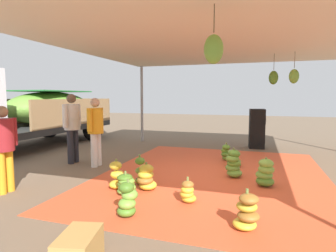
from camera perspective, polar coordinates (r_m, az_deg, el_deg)
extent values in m
plane|color=brown|center=(7.24, -15.17, -7.62)|extent=(40.00, 40.00, 0.00)
cube|color=#D1512D|center=(6.17, 9.21, -9.83)|extent=(5.86, 4.63, 0.01)
cylinder|color=#9EA0A5|center=(10.54, -5.36, 4.48)|extent=(0.10, 0.10, 2.81)
cube|color=beige|center=(6.05, 9.68, 16.94)|extent=(8.00, 7.00, 0.06)
cylinder|color=#4C422D|center=(8.02, 20.84, 12.16)|extent=(0.01, 0.01, 0.43)
ellipsoid|color=#477523|center=(7.98, 20.73, 9.21)|extent=(0.24, 0.24, 0.36)
cylinder|color=#4C422D|center=(3.70, 9.40, 20.89)|extent=(0.01, 0.01, 0.34)
ellipsoid|color=#6B9E38|center=(3.62, 9.30, 15.21)|extent=(0.24, 0.24, 0.36)
cylinder|color=#4C422D|center=(7.84, 24.46, 12.20)|extent=(0.01, 0.01, 0.42)
ellipsoid|color=#6B9E38|center=(7.80, 24.33, 9.23)|extent=(0.24, 0.24, 0.36)
ellipsoid|color=#518428|center=(4.13, -8.46, -16.73)|extent=(0.27, 0.27, 0.16)
ellipsoid|color=#75A83D|center=(4.07, -8.35, -15.39)|extent=(0.28, 0.28, 0.16)
ellipsoid|color=#75A83D|center=(4.07, -7.82, -13.75)|extent=(0.33, 0.33, 0.16)
ellipsoid|color=#477523|center=(4.02, -8.50, -12.33)|extent=(0.29, 0.29, 0.16)
cylinder|color=olive|center=(4.00, -8.15, -11.52)|extent=(0.04, 0.04, 0.12)
ellipsoid|color=#518428|center=(5.48, -5.48, -11.01)|extent=(0.33, 0.33, 0.14)
ellipsoid|color=#75A83D|center=(5.42, -5.59, -9.07)|extent=(0.22, 0.22, 0.14)
ellipsoid|color=#518428|center=(5.36, -5.75, -7.12)|extent=(0.24, 0.24, 0.14)
cylinder|color=olive|center=(5.38, -5.82, -6.43)|extent=(0.04, 0.04, 0.12)
ellipsoid|color=gold|center=(3.87, 15.36, -18.72)|extent=(0.30, 0.30, 0.13)
ellipsoid|color=#996628|center=(3.82, 16.09, -17.23)|extent=(0.39, 0.39, 0.13)
ellipsoid|color=gold|center=(3.79, 15.79, -15.50)|extent=(0.32, 0.32, 0.13)
ellipsoid|color=#996628|center=(3.70, 16.17, -14.13)|extent=(0.27, 0.27, 0.13)
cylinder|color=olive|center=(3.70, 15.84, -13.11)|extent=(0.04, 0.04, 0.12)
ellipsoid|color=#6B9E38|center=(6.06, 13.42, -9.31)|extent=(0.33, 0.33, 0.17)
ellipsoid|color=#6B9E38|center=(6.06, 13.05, -8.33)|extent=(0.41, 0.41, 0.17)
ellipsoid|color=#60932D|center=(6.05, 13.29, -7.39)|extent=(0.38, 0.38, 0.17)
ellipsoid|color=#6B9E38|center=(6.00, 13.04, -6.52)|extent=(0.37, 0.37, 0.17)
ellipsoid|color=#518428|center=(6.00, 13.34, -5.55)|extent=(0.26, 0.26, 0.17)
cylinder|color=olive|center=(5.98, 13.29, -5.01)|extent=(0.04, 0.04, 0.12)
ellipsoid|color=#60932D|center=(7.53, 11.95, -6.36)|extent=(0.30, 0.30, 0.15)
ellipsoid|color=#477523|center=(7.49, 11.68, -5.69)|extent=(0.33, 0.33, 0.15)
ellipsoid|color=#60932D|center=(7.51, 11.61, -4.91)|extent=(0.22, 0.22, 0.15)
ellipsoid|color=#518428|center=(7.45, 11.79, -4.27)|extent=(0.28, 0.28, 0.15)
cylinder|color=olive|center=(7.46, 11.81, -3.79)|extent=(0.04, 0.04, 0.12)
ellipsoid|color=#60932D|center=(6.89, 13.35, -7.62)|extent=(0.43, 0.43, 0.13)
ellipsoid|color=#6B9E38|center=(6.90, 13.36, -7.00)|extent=(0.35, 0.35, 0.13)
ellipsoid|color=#75A83D|center=(6.86, 12.97, -6.47)|extent=(0.38, 0.38, 0.13)
ellipsoid|color=#477523|center=(6.87, 13.04, -5.85)|extent=(0.39, 0.39, 0.13)
ellipsoid|color=#75A83D|center=(6.86, 13.26, -5.28)|extent=(0.37, 0.37, 0.13)
cylinder|color=olive|center=(6.82, 13.24, -4.82)|extent=(0.04, 0.04, 0.12)
ellipsoid|color=gold|center=(4.59, 4.30, -14.50)|extent=(0.31, 0.31, 0.13)
ellipsoid|color=gold|center=(4.55, 3.85, -13.66)|extent=(0.30, 0.30, 0.13)
ellipsoid|color=gold|center=(4.51, 3.98, -12.82)|extent=(0.24, 0.24, 0.13)
ellipsoid|color=#996628|center=(4.50, 4.04, -11.86)|extent=(0.27, 0.27, 0.13)
cylinder|color=olive|center=(4.50, 4.03, -11.06)|extent=(0.04, 0.04, 0.12)
ellipsoid|color=gold|center=(5.16, -4.12, -11.93)|extent=(0.43, 0.43, 0.17)
ellipsoid|color=#996628|center=(5.10, -4.71, -10.94)|extent=(0.34, 0.34, 0.17)
ellipsoid|color=gold|center=(5.07, -4.59, -9.86)|extent=(0.30, 0.30, 0.17)
ellipsoid|color=gold|center=(5.05, -4.48, -8.72)|extent=(0.36, 0.36, 0.17)
cylinder|color=olive|center=(5.04, -4.45, -8.04)|extent=(0.04, 0.04, 0.12)
ellipsoid|color=gold|center=(5.29, -10.45, -11.64)|extent=(0.37, 0.37, 0.15)
ellipsoid|color=gold|center=(5.28, -10.33, -9.68)|extent=(0.35, 0.35, 0.15)
ellipsoid|color=gold|center=(5.21, -10.64, -7.94)|extent=(0.32, 0.32, 0.15)
cylinder|color=olive|center=(5.20, -10.52, -7.27)|extent=(0.04, 0.04, 0.12)
ellipsoid|color=#518428|center=(5.64, 19.19, -10.61)|extent=(0.46, 0.46, 0.18)
ellipsoid|color=#6B9E38|center=(5.64, 19.04, -9.42)|extent=(0.33, 0.33, 0.18)
ellipsoid|color=#75A83D|center=(5.60, 19.42, -8.37)|extent=(0.30, 0.30, 0.18)
ellipsoid|color=#75A83D|center=(5.59, 19.39, -7.23)|extent=(0.39, 0.39, 0.18)
cylinder|color=olive|center=(5.55, 19.37, -6.68)|extent=(0.04, 0.04, 0.12)
ellipsoid|color=#6B9E38|center=(4.98, -8.45, -12.88)|extent=(0.42, 0.42, 0.13)
ellipsoid|color=#75A83D|center=(4.95, -8.37, -12.32)|extent=(0.43, 0.43, 0.13)
ellipsoid|color=#477523|center=(4.94, -8.54, -11.66)|extent=(0.36, 0.36, 0.13)
ellipsoid|color=#6B9E38|center=(4.92, -8.45, -11.08)|extent=(0.30, 0.30, 0.13)
ellipsoid|color=#477523|center=(4.93, -8.81, -10.38)|extent=(0.38, 0.38, 0.13)
cylinder|color=olive|center=(4.88, -8.69, -9.79)|extent=(0.04, 0.04, 0.12)
cube|color=#2D2D2D|center=(10.17, -27.43, -0.76)|extent=(6.85, 2.44, 0.20)
cube|color=#99754C|center=(10.34, -18.01, 2.78)|extent=(4.23, 0.13, 0.90)
cube|color=#99754C|center=(11.84, -26.84, 2.80)|extent=(4.23, 0.13, 0.90)
cube|color=#99754C|center=(12.68, -16.51, 3.37)|extent=(0.11, 2.35, 0.90)
ellipsoid|color=#6B9E38|center=(11.06, -22.75, 3.46)|extent=(3.74, 2.02, 1.15)
cube|color=#237533|center=(11.05, -22.88, 6.56)|extent=(2.56, 1.82, 0.04)
cylinder|color=black|center=(11.26, -15.03, -0.21)|extent=(1.00, 0.29, 1.00)
cylinder|color=black|center=(12.58, -23.19, 0.15)|extent=(1.00, 0.29, 1.00)
cylinder|color=silver|center=(6.90, -14.86, -4.86)|extent=(0.15, 0.15, 0.81)
cylinder|color=silver|center=(7.05, -14.06, -4.61)|extent=(0.15, 0.15, 0.81)
cylinder|color=orange|center=(6.88, -14.61, 1.05)|extent=(0.37, 0.37, 0.60)
cylinder|color=orange|center=(6.67, -15.75, 1.16)|extent=(0.12, 0.12, 0.54)
cylinder|color=orange|center=(7.08, -13.55, 1.48)|extent=(0.12, 0.12, 0.54)
sphere|color=tan|center=(6.86, -14.71, 4.65)|extent=(0.22, 0.22, 0.22)
cylinder|color=orange|center=(5.65, -30.89, -8.24)|extent=(0.14, 0.14, 0.74)
cylinder|color=orange|center=(5.76, -29.63, -7.92)|extent=(0.14, 0.14, 0.74)
cylinder|color=maroon|center=(5.59, -30.60, -1.58)|extent=(0.34, 0.34, 0.56)
cylinder|color=maroon|center=(5.74, -28.94, -1.01)|extent=(0.11, 0.11, 0.50)
sphere|color=#936B4C|center=(5.56, -30.83, 2.51)|extent=(0.20, 0.20, 0.20)
cylinder|color=#26262D|center=(7.42, -19.27, -4.05)|extent=(0.16, 0.16, 0.85)
cylinder|color=#26262D|center=(7.57, -18.39, -3.83)|extent=(0.16, 0.16, 0.85)
cylinder|color=silver|center=(7.41, -19.02, 1.77)|extent=(0.39, 0.39, 0.64)
cylinder|color=silver|center=(7.20, -20.27, 1.90)|extent=(0.12, 0.12, 0.57)
cylinder|color=silver|center=(7.61, -17.86, 2.18)|extent=(0.12, 0.12, 0.57)
sphere|color=brown|center=(7.39, -19.15, 5.32)|extent=(0.23, 0.23, 0.23)
cube|color=black|center=(9.62, 17.61, -2.64)|extent=(0.56, 0.52, 0.56)
cylinder|color=#383838|center=(9.62, 19.08, -2.69)|extent=(0.33, 0.05, 0.33)
cube|color=black|center=(9.55, 17.73, 1.16)|extent=(0.56, 0.52, 0.72)
cylinder|color=#383838|center=(9.55, 19.21, 1.11)|extent=(0.33, 0.05, 0.33)
cube|color=#B78947|center=(3.16, -17.76, -22.92)|extent=(0.60, 0.46, 0.33)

